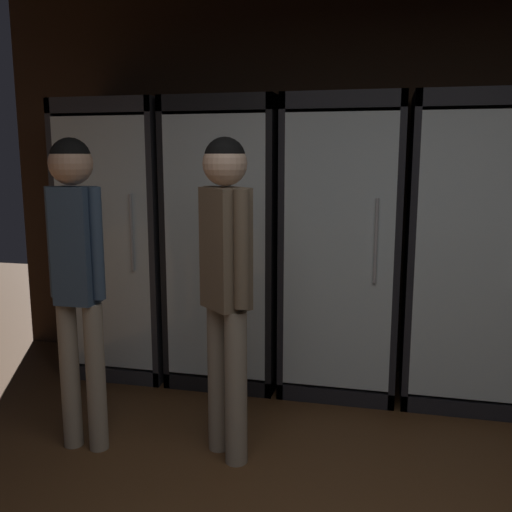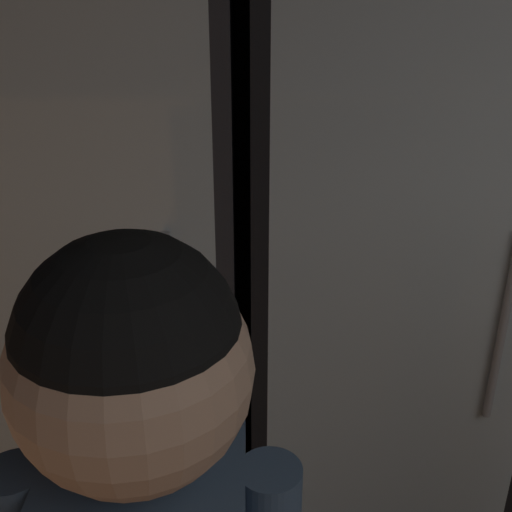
{
  "view_description": "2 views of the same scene",
  "coord_description": "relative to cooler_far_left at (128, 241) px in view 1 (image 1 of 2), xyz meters",
  "views": [
    {
      "loc": [
        -0.12,
        -1.01,
        1.54
      ],
      "look_at": [
        -0.91,
        2.34,
        0.93
      ],
      "focal_mm": 39.56,
      "sensor_mm": 36.0,
      "label": 1
    },
    {
      "loc": [
        -1.55,
        1.05,
        1.83
      ],
      "look_at": [
        -1.52,
        2.69,
        1.07
      ],
      "focal_mm": 44.38,
      "sensor_mm": 36.0,
      "label": 2
    }
  ],
  "objects": [
    {
      "name": "shopper_far",
      "position": [
        1.06,
        -1.09,
        0.06
      ],
      "size": [
        0.28,
        0.28,
        1.63
      ],
      "color": "gray",
      "rests_on": "ground"
    },
    {
      "name": "cooler_right",
      "position": [
        2.32,
        0.0,
        -0.0
      ],
      "size": [
        0.73,
        0.68,
        1.91
      ],
      "color": "black",
      "rests_on": "ground"
    },
    {
      "name": "cooler_left",
      "position": [
        0.77,
        0.0,
        0.0
      ],
      "size": [
        0.73,
        0.68,
        1.91
      ],
      "color": "black",
      "rests_on": "ground"
    },
    {
      "name": "cooler_far_left",
      "position": [
        0.0,
        0.0,
        0.0
      ],
      "size": [
        0.73,
        0.68,
        1.91
      ],
      "color": "#2B2B30",
      "rests_on": "ground"
    },
    {
      "name": "shopper_near",
      "position": [
        0.3,
        -1.19,
        0.1
      ],
      "size": [
        0.31,
        0.22,
        1.63
      ],
      "color": "gray",
      "rests_on": "ground"
    },
    {
      "name": "cooler_center",
      "position": [
        1.54,
        -0.0,
        0.0
      ],
      "size": [
        0.73,
        0.68,
        1.91
      ],
      "color": "black",
      "rests_on": "ground"
    },
    {
      "name": "wall_back",
      "position": [
        1.95,
        0.33,
        0.47
      ],
      "size": [
        6.0,
        0.06,
        2.8
      ],
      "primitive_type": "cube",
      "color": "black",
      "rests_on": "ground"
    }
  ]
}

